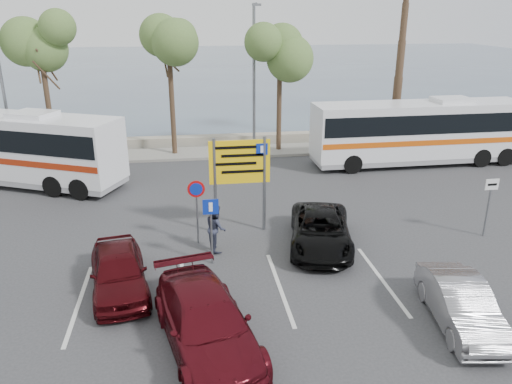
{
  "coord_description": "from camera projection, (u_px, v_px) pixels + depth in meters",
  "views": [
    {
      "loc": [
        -0.89,
        -13.8,
        7.81
      ],
      "look_at": [
        1.56,
        3.0,
        1.6
      ],
      "focal_mm": 35.0,
      "sensor_mm": 36.0,
      "label": 1
    }
  ],
  "objects": [
    {
      "name": "ground",
      "position": [
        220.0,
        275.0,
        15.63
      ],
      "size": [
        120.0,
        120.0,
        0.0
      ],
      "primitive_type": "plane",
      "color": "#333335",
      "rests_on": "ground"
    },
    {
      "name": "kerb_strip",
      "position": [
        201.0,
        153.0,
        28.61
      ],
      "size": [
        44.0,
        2.4,
        0.15
      ],
      "primitive_type": "cube",
      "color": "gray",
      "rests_on": "ground"
    },
    {
      "name": "seawall",
      "position": [
        200.0,
        141.0,
        30.39
      ],
      "size": [
        48.0,
        0.8,
        0.6
      ],
      "primitive_type": "cube",
      "color": "gray",
      "rests_on": "ground"
    },
    {
      "name": "sea",
      "position": [
        188.0,
        68.0,
        71.37
      ],
      "size": [
        140.0,
        140.0,
        0.0
      ],
      "primitive_type": "plane",
      "color": "#3E4C64",
      "rests_on": "ground"
    },
    {
      "name": "tree_left",
      "position": [
        40.0,
        47.0,
        25.48
      ],
      "size": [
        3.2,
        3.2,
        7.2
      ],
      "color": "#382619",
      "rests_on": "kerb_strip"
    },
    {
      "name": "tree_mid",
      "position": [
        168.0,
        33.0,
        26.14
      ],
      "size": [
        3.2,
        3.2,
        8.0
      ],
      "color": "#382619",
      "rests_on": "kerb_strip"
    },
    {
      "name": "tree_right",
      "position": [
        280.0,
        42.0,
        27.12
      ],
      "size": [
        3.2,
        3.2,
        7.4
      ],
      "color": "#382619",
      "rests_on": "kerb_strip"
    },
    {
      "name": "street_lamp_left",
      "position": [
        0.0,
        77.0,
        25.25
      ],
      "size": [
        0.45,
        1.15,
        8.01
      ],
      "color": "slate",
      "rests_on": "kerb_strip"
    },
    {
      "name": "street_lamp_right",
      "position": [
        254.0,
        73.0,
        27.01
      ],
      "size": [
        0.45,
        1.15,
        8.01
      ],
      "color": "slate",
      "rests_on": "kerb_strip"
    },
    {
      "name": "direction_sign",
      "position": [
        240.0,
        169.0,
        17.9
      ],
      "size": [
        2.2,
        0.12,
        3.6
      ],
      "color": "slate",
      "rests_on": "ground"
    },
    {
      "name": "sign_no_stop",
      "position": [
        197.0,
        202.0,
        17.22
      ],
      "size": [
        0.6,
        0.08,
        2.35
      ],
      "color": "slate",
      "rests_on": "ground"
    },
    {
      "name": "sign_parking",
      "position": [
        211.0,
        222.0,
        15.83
      ],
      "size": [
        0.5,
        0.07,
        2.25
      ],
      "color": "slate",
      "rests_on": "ground"
    },
    {
      "name": "sign_taxi",
      "position": [
        489.0,
        199.0,
        17.85
      ],
      "size": [
        0.5,
        0.07,
        2.2
      ],
      "color": "slate",
      "rests_on": "ground"
    },
    {
      "name": "lane_markings",
      "position": [
        184.0,
        294.0,
        14.54
      ],
      "size": [
        12.02,
        4.2,
        0.01
      ],
      "primitive_type": null,
      "color": "silver",
      "rests_on": "ground"
    },
    {
      "name": "coach_bus_left",
      "position": [
        8.0,
        150.0,
        23.43
      ],
      "size": [
        11.24,
        6.93,
        3.52
      ],
      "color": "white",
      "rests_on": "ground"
    },
    {
      "name": "coach_bus_right",
      "position": [
        418.0,
        134.0,
        26.36
      ],
      "size": [
        11.28,
        2.58,
        3.5
      ],
      "color": "white",
      "rests_on": "ground"
    },
    {
      "name": "car_maroon",
      "position": [
        206.0,
        323.0,
        12.05
      ],
      "size": [
        2.96,
        5.12,
        1.39
      ],
      "primitive_type": "imported",
      "rotation": [
        0.0,
        0.0,
        0.22
      ],
      "color": "#520D15",
      "rests_on": "ground"
    },
    {
      "name": "car_red",
      "position": [
        119.0,
        271.0,
        14.52
      ],
      "size": [
        2.19,
        4.1,
        1.33
      ],
      "primitive_type": "imported",
      "rotation": [
        0.0,
        0.0,
        0.17
      ],
      "color": "#40090D",
      "rests_on": "ground"
    },
    {
      "name": "suv_black",
      "position": [
        321.0,
        230.0,
        17.3
      ],
      "size": [
        2.98,
        4.78,
        1.23
      ],
      "primitive_type": "imported",
      "rotation": [
        0.0,
        0.0,
        -0.22
      ],
      "color": "black",
      "rests_on": "ground"
    },
    {
      "name": "car_silver_b",
      "position": [
        461.0,
        304.0,
        12.98
      ],
      "size": [
        1.79,
        3.86,
        1.22
      ],
      "primitive_type": "imported",
      "rotation": [
        0.0,
        0.0,
        -0.14
      ],
      "color": "gray",
      "rests_on": "ground"
    },
    {
      "name": "pedestrian_far",
      "position": [
        216.0,
        228.0,
        16.97
      ],
      "size": [
        0.76,
        0.9,
        1.66
      ],
      "primitive_type": "imported",
      "rotation": [
        0.0,
        0.0,
        1.75
      ],
      "color": "#2E3245",
      "rests_on": "ground"
    }
  ]
}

